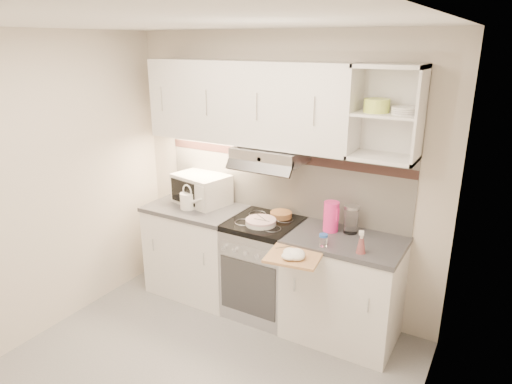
# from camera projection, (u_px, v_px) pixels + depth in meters

# --- Properties ---
(ground) EXTENTS (3.00, 3.00, 0.00)m
(ground) POSITION_uv_depth(u_px,v_px,m) (192.00, 382.00, 3.38)
(ground) COLOR gray
(ground) RESTS_ON ground
(room_shell) EXTENTS (3.04, 2.84, 2.52)m
(room_shell) POSITION_uv_depth(u_px,v_px,m) (214.00, 158.00, 3.17)
(room_shell) COLOR beige
(room_shell) RESTS_ON ground
(base_cabinet_left) EXTENTS (0.90, 0.60, 0.86)m
(base_cabinet_left) POSITION_uv_depth(u_px,v_px,m) (198.00, 251.00, 4.51)
(base_cabinet_left) COLOR white
(base_cabinet_left) RESTS_ON ground
(worktop_left) EXTENTS (0.92, 0.62, 0.04)m
(worktop_left) POSITION_uv_depth(u_px,v_px,m) (196.00, 208.00, 4.37)
(worktop_left) COLOR #47474C
(worktop_left) RESTS_ON base_cabinet_left
(base_cabinet_right) EXTENTS (0.90, 0.60, 0.86)m
(base_cabinet_right) POSITION_uv_depth(u_px,v_px,m) (343.00, 290.00, 3.79)
(base_cabinet_right) COLOR white
(base_cabinet_right) RESTS_ON ground
(worktop_right) EXTENTS (0.92, 0.62, 0.04)m
(worktop_right) POSITION_uv_depth(u_px,v_px,m) (346.00, 241.00, 3.65)
(worktop_right) COLOR #47474C
(worktop_right) RESTS_ON base_cabinet_right
(electric_range) EXTENTS (0.60, 0.60, 0.90)m
(electric_range) POSITION_uv_depth(u_px,v_px,m) (264.00, 267.00, 4.14)
(electric_range) COLOR #B7B7BC
(electric_range) RESTS_ON ground
(microwave) EXTENTS (0.57, 0.47, 0.28)m
(microwave) POSITION_uv_depth(u_px,v_px,m) (201.00, 189.00, 4.42)
(microwave) COLOR silver
(microwave) RESTS_ON worktop_left
(watering_can) EXTENTS (0.28, 0.14, 0.24)m
(watering_can) POSITION_uv_depth(u_px,v_px,m) (188.00, 200.00, 4.27)
(watering_can) COLOR white
(watering_can) RESTS_ON worktop_left
(plate_stack) EXTENTS (0.26, 0.26, 0.06)m
(plate_stack) POSITION_uv_depth(u_px,v_px,m) (261.00, 222.00, 3.92)
(plate_stack) COLOR silver
(plate_stack) RESTS_ON electric_range
(bread_loaf) EXTENTS (0.19, 0.19, 0.05)m
(bread_loaf) POSITION_uv_depth(u_px,v_px,m) (281.00, 215.00, 4.09)
(bread_loaf) COLOR #B7814F
(bread_loaf) RESTS_ON electric_range
(pink_pitcher) EXTENTS (0.14, 0.13, 0.25)m
(pink_pitcher) POSITION_uv_depth(u_px,v_px,m) (331.00, 216.00, 3.76)
(pink_pitcher) COLOR #FF2D8C
(pink_pitcher) RESTS_ON worktop_right
(glass_jar) EXTENTS (0.12, 0.12, 0.23)m
(glass_jar) POSITION_uv_depth(u_px,v_px,m) (351.00, 219.00, 3.73)
(glass_jar) COLOR white
(glass_jar) RESTS_ON worktop_right
(spice_jar) EXTENTS (0.07, 0.07, 0.10)m
(spice_jar) POSITION_uv_depth(u_px,v_px,m) (323.00, 240.00, 3.50)
(spice_jar) COLOR white
(spice_jar) RESTS_ON worktop_right
(spray_bottle) EXTENTS (0.07, 0.07, 0.19)m
(spray_bottle) POSITION_uv_depth(u_px,v_px,m) (361.00, 244.00, 3.38)
(spray_bottle) COLOR #DB777B
(spray_bottle) RESTS_ON worktop_right
(cutting_board) EXTENTS (0.44, 0.41, 0.02)m
(cutting_board) POSITION_uv_depth(u_px,v_px,m) (294.00, 256.00, 3.42)
(cutting_board) COLOR tan
(cutting_board) RESTS_ON base_cabinet_right
(dish_towel) EXTENTS (0.29, 0.27, 0.06)m
(dish_towel) POSITION_uv_depth(u_px,v_px,m) (295.00, 253.00, 3.37)
(dish_towel) COLOR silver
(dish_towel) RESTS_ON cutting_board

